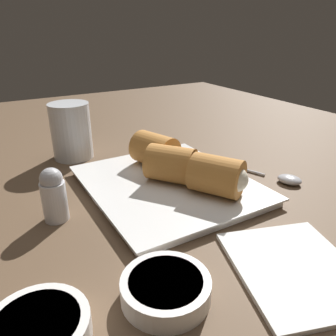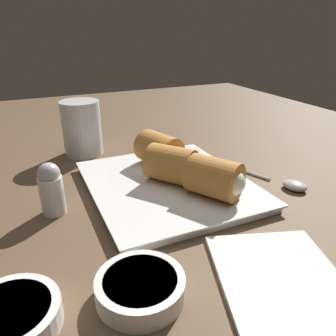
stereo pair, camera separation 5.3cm
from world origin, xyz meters
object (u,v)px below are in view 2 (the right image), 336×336
drinking_glass (82,128)px  spoon (288,184)px  napkin (280,277)px  dipping_bowl_far (10,317)px  serving_plate (168,185)px  salt_shaker (51,189)px  dipping_bowl_near (140,287)px

drinking_glass → spoon: bearing=-136.7°
spoon → napkin: 23.59cm
spoon → dipping_bowl_far: bearing=104.8°
serving_plate → salt_shaker: size_ratio=3.65×
spoon → salt_shaker: bearing=78.2°
spoon → drinking_glass: drinking_glass is taller
serving_plate → dipping_bowl_far: (-19.15, 24.31, 0.49)cm
serving_plate → salt_shaker: 18.57cm
serving_plate → drinking_glass: 24.94cm
dipping_bowl_far → napkin: bearing=-101.3°
dipping_bowl_near → dipping_bowl_far: same height
dipping_bowl_near → spoon: 33.73cm
serving_plate → dipping_bowl_near: size_ratio=3.15×
dipping_bowl_near → drinking_glass: size_ratio=0.81×
dipping_bowl_near → drinking_glass: bearing=-3.6°
dipping_bowl_far → napkin: dipping_bowl_far is taller
serving_plate → dipping_bowl_far: 30.95cm
spoon → napkin: spoon is taller
dipping_bowl_far → salt_shaker: bearing=-17.4°
dipping_bowl_near → dipping_bowl_far: (1.31, 12.05, 0.00)cm
dipping_bowl_far → spoon: size_ratio=0.57×
serving_plate → napkin: size_ratio=1.52×
napkin → salt_shaker: bearing=40.1°
dipping_bowl_far → drinking_glass: bearing=-19.5°
dipping_bowl_far → napkin: size_ratio=0.48×
dipping_bowl_far → serving_plate: bearing=-51.8°
serving_plate → dipping_bowl_far: dipping_bowl_far is taller
napkin → drinking_glass: (46.97, 11.86, 5.35)cm
serving_plate → spoon: (-7.75, -18.98, -0.10)cm
serving_plate → dipping_bowl_near: 23.85cm
drinking_glass → dipping_bowl_far: bearing=160.5°
drinking_glass → salt_shaker: (-22.46, 8.75, -1.72)cm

